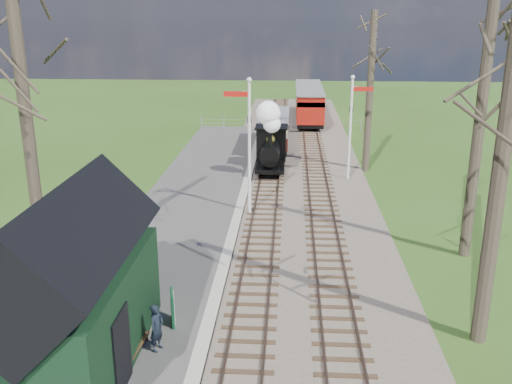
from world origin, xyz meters
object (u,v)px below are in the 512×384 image
(semaphore_far, at_px, (352,120))
(red_carriage_a, at_px, (310,108))
(locomotive, at_px, (271,141))
(red_carriage_b, at_px, (308,98))
(bench, at_px, (131,340))
(sign_board, at_px, (173,308))
(semaphore_near, at_px, (248,137))
(person, at_px, (157,328))
(coach, at_px, (274,129))
(station_shed, at_px, (71,289))

(semaphore_far, relative_size, red_carriage_a, 1.04)
(semaphore_far, distance_m, locomotive, 4.68)
(red_carriage_b, height_order, bench, red_carriage_b)
(semaphore_far, distance_m, sign_board, 17.49)
(red_carriage_b, distance_m, bench, 38.52)
(semaphore_near, xyz_separation_m, person, (-1.58, -11.35, -2.76))
(bench, bearing_deg, locomotive, 80.66)
(semaphore_near, distance_m, semaphore_far, 7.91)
(coach, height_order, person, coach)
(red_carriage_a, relative_size, sign_board, 5.46)
(semaphore_near, height_order, person, semaphore_near)
(locomotive, distance_m, sign_board, 17.00)
(locomotive, xyz_separation_m, coach, (0.01, 6.06, -0.52))
(coach, distance_m, sign_board, 22.99)
(locomotive, height_order, sign_board, locomotive)
(semaphore_far, bearing_deg, locomotive, 169.35)
(red_carriage_a, xyz_separation_m, sign_board, (-4.81, -31.07, -0.90))
(red_carriage_a, relative_size, person, 4.16)
(locomotive, distance_m, red_carriage_b, 19.93)
(station_shed, relative_size, locomotive, 1.50)
(semaphore_near, bearing_deg, red_carriage_a, 80.92)
(red_carriage_a, distance_m, sign_board, 31.45)
(red_carriage_b, height_order, sign_board, red_carriage_b)
(red_carriage_a, relative_size, bench, 4.02)
(semaphore_near, xyz_separation_m, sign_board, (-1.44, -9.99, -2.92))
(semaphore_near, bearing_deg, station_shed, -106.38)
(semaphore_near, bearing_deg, person, -97.92)
(semaphore_far, bearing_deg, station_shed, -115.72)
(sign_board, distance_m, bench, 1.73)
(station_shed, height_order, coach, station_shed)
(semaphore_near, xyz_separation_m, red_carriage_b, (3.37, 26.58, -2.02))
(red_carriage_a, bearing_deg, station_shed, -101.78)
(red_carriage_a, bearing_deg, semaphore_near, -99.08)
(semaphore_far, xyz_separation_m, red_carriage_b, (-1.77, 20.58, -1.75))
(red_carriage_a, bearing_deg, bench, -99.79)
(station_shed, distance_m, red_carriage_b, 39.20)
(locomotive, xyz_separation_m, person, (-2.34, -18.18, -1.09))
(semaphore_near, distance_m, bench, 12.12)
(red_carriage_b, relative_size, sign_board, 5.46)
(locomotive, relative_size, bench, 3.07)
(station_shed, bearing_deg, locomotive, 77.18)
(semaphore_far, bearing_deg, red_carriage_b, 94.93)
(red_carriage_a, height_order, bench, red_carriage_a)
(red_carriage_b, bearing_deg, semaphore_near, -97.22)
(semaphore_far, relative_size, person, 4.31)
(bench, bearing_deg, station_shed, -158.74)
(semaphore_far, bearing_deg, bench, -112.91)
(red_carriage_a, xyz_separation_m, bench, (-5.63, -32.59, -1.04))
(locomotive, distance_m, bench, 18.63)
(semaphore_near, bearing_deg, bench, -101.09)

